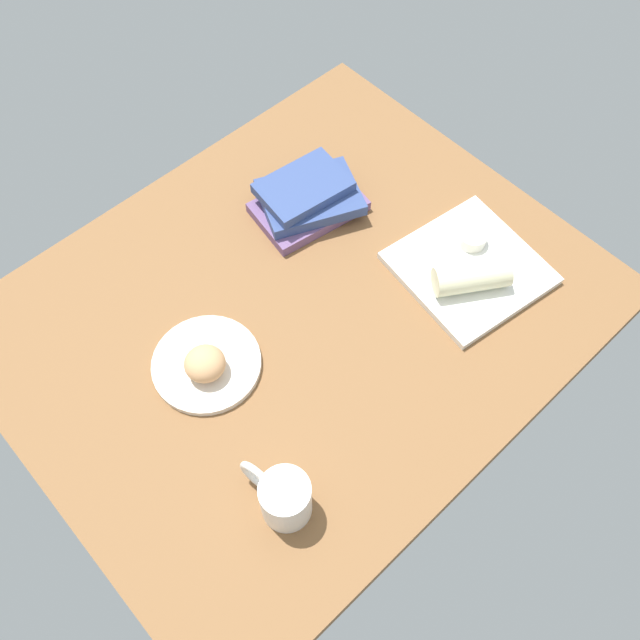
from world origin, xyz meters
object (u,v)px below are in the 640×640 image
(round_plate, at_px, (207,364))
(sauce_cup, at_px, (472,238))
(book_stack, at_px, (308,198))
(scone_pastry, at_px, (205,364))
(breakfast_wrap, at_px, (472,277))
(square_plate, at_px, (469,268))
(coffee_mug, at_px, (283,497))

(round_plate, bearing_deg, sauce_cup, -15.02)
(round_plate, xyz_separation_m, book_stack, (0.38, 0.15, 0.03))
(scone_pastry, height_order, sauce_cup, scone_pastry)
(scone_pastry, height_order, breakfast_wrap, breakfast_wrap)
(round_plate, xyz_separation_m, scone_pastry, (-0.01, -0.01, 0.04))
(square_plate, xyz_separation_m, coffee_mug, (-0.58, -0.10, 0.04))
(square_plate, distance_m, breakfast_wrap, 0.06)
(round_plate, relative_size, sauce_cup, 3.54)
(round_plate, bearing_deg, book_stack, 20.93)
(book_stack, bearing_deg, round_plate, -159.07)
(breakfast_wrap, xyz_separation_m, coffee_mug, (-0.54, -0.08, 0.01))
(breakfast_wrap, bearing_deg, book_stack, 46.69)
(scone_pastry, relative_size, coffee_mug, 0.55)
(sauce_cup, height_order, breakfast_wrap, breakfast_wrap)
(round_plate, xyz_separation_m, breakfast_wrap, (0.48, -0.22, 0.04))
(sauce_cup, distance_m, breakfast_wrap, 0.11)
(square_plate, relative_size, breakfast_wrap, 1.80)
(round_plate, relative_size, square_plate, 0.77)
(square_plate, height_order, breakfast_wrap, breakfast_wrap)
(round_plate, bearing_deg, scone_pastry, -122.30)
(sauce_cup, height_order, book_stack, book_stack)
(scone_pastry, bearing_deg, round_plate, 57.70)
(scone_pastry, relative_size, square_plate, 0.29)
(square_plate, height_order, coffee_mug, coffee_mug)
(scone_pastry, distance_m, coffee_mug, 0.28)
(round_plate, height_order, scone_pastry, scone_pastry)
(coffee_mug, bearing_deg, scone_pastry, 78.27)
(sauce_cup, bearing_deg, book_stack, 120.36)
(round_plate, relative_size, scone_pastry, 2.70)
(round_plate, distance_m, breakfast_wrap, 0.52)
(book_stack, bearing_deg, square_plate, -68.95)
(round_plate, distance_m, sauce_cup, 0.58)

